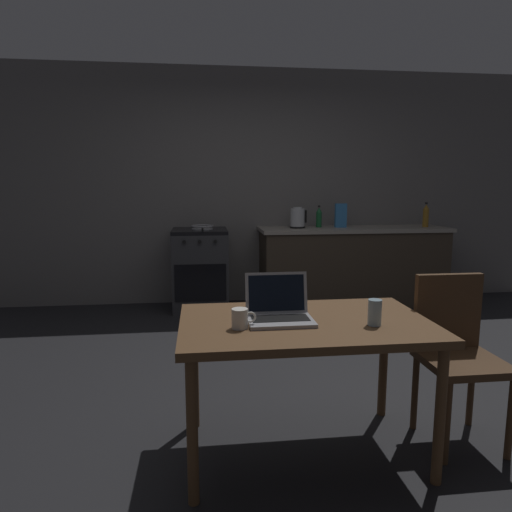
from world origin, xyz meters
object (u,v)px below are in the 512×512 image
stove_oven (200,269)px  laptop (279,311)px  electric_kettle (298,218)px  cereal_box (341,215)px  chair (456,346)px  bottle_b (319,217)px  dining_table (305,334)px  bottle (426,215)px  drinking_glass (375,312)px  coffee_mug (240,318)px  frying_pan (202,227)px

stove_oven → laptop: (0.39, -2.87, 0.31)m
laptop → electric_kettle: 2.97m
laptop → cereal_box: 3.15m
chair → cereal_box: 2.91m
stove_oven → chair: bearing=-64.2°
electric_kettle → bottle_b: 0.28m
dining_table → electric_kettle: size_ratio=5.27×
chair → bottle: (1.23, 2.78, 0.51)m
drinking_glass → coffee_mug: bearing=177.4°
stove_oven → electric_kettle: (1.10, 0.00, 0.56)m
electric_kettle → stove_oven: bearing=-179.9°
bottle → bottle_b: bottle is taller
bottle_b → frying_pan: bearing=-175.4°
dining_table → bottle: (2.08, 2.84, 0.39)m
laptop → cereal_box: size_ratio=1.17×
stove_oven → bottle_b: 1.48m
drinking_glass → cereal_box: bearing=75.7°
coffee_mug → frying_pan: bearing=93.0°
dining_table → chair: bearing=3.9°
chair → coffee_mug: bearing=176.8°
stove_oven → bottle_b: (1.37, 0.08, 0.57)m
electric_kettle → chair: bearing=-84.6°
chair → frying_pan: size_ratio=2.12×
chair → coffee_mug: chair is taller
bottle → bottle_b: (-1.23, 0.13, -0.02)m
bottle → cereal_box: 0.99m
laptop → bottle: (2.21, 2.83, 0.27)m
chair → electric_kettle: bearing=85.2°
electric_kettle → frying_pan: electric_kettle is taller
chair → cereal_box: size_ratio=3.28×
chair → stove_oven: bearing=105.5°
stove_oven → dining_table: 2.94m
coffee_mug → drinking_glass: 0.65m
frying_pan → coffee_mug: frying_pan is taller
drinking_glass → cereal_box: size_ratio=0.46×
stove_oven → cereal_box: (1.61, 0.02, 0.58)m
coffee_mug → drinking_glass: drinking_glass is taller
laptop → drinking_glass: bearing=-16.6°
stove_oven → dining_table: (0.52, -2.89, 0.19)m
cereal_box → drinking_glass: bearing=-104.3°
bottle_b → bottle: bearing=-6.0°
laptop → cereal_box: bearing=67.4°
dining_table → drinking_glass: bearing=-20.8°
bottle → cereal_box: size_ratio=1.04×
dining_table → laptop: laptop is taller
cereal_box → coffee_mug: bearing=-115.3°
dining_table → drinking_glass: (0.31, -0.12, 0.14)m
coffee_mug → bottle_b: 3.29m
coffee_mug → chair: bearing=7.1°
bottle → cereal_box: bearing=176.0°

